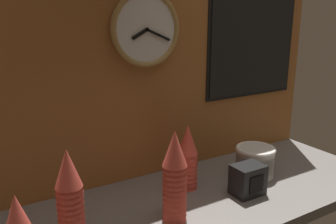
% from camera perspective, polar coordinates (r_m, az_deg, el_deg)
% --- Properties ---
extents(ground_plane, '(1.60, 0.56, 0.04)m').
position_cam_1_polar(ground_plane, '(1.31, 3.64, -14.38)').
color(ground_plane, slate).
extents(wall_tiled_back, '(1.60, 0.03, 1.05)m').
position_cam_1_polar(wall_tiled_back, '(1.37, -2.38, 10.96)').
color(wall_tiled_back, '#A3602D').
rests_on(wall_tiled_back, ground_plane).
extents(cup_stack_center_right, '(0.08, 0.08, 0.25)m').
position_cam_1_polar(cup_stack_center_right, '(1.32, 3.14, -7.20)').
color(cup_stack_center_right, '#DB4C3D').
rests_on(cup_stack_center_right, ground_plane).
extents(cup_stack_left, '(0.08, 0.08, 0.28)m').
position_cam_1_polar(cup_stack_left, '(1.06, -15.48, -12.83)').
color(cup_stack_left, '#DB4C3D').
rests_on(cup_stack_left, ground_plane).
extents(cup_stack_center, '(0.08, 0.08, 0.30)m').
position_cam_1_polar(cup_stack_center, '(1.11, 1.07, -10.32)').
color(cup_stack_center, '#DB4C3D').
rests_on(cup_stack_center, ground_plane).
extents(bowl_stack_right, '(0.16, 0.16, 0.12)m').
position_cam_1_polar(bowl_stack_right, '(1.48, 13.78, -7.53)').
color(bowl_stack_right, beige).
rests_on(bowl_stack_right, ground_plane).
extents(wall_clock, '(0.28, 0.03, 0.28)m').
position_cam_1_polar(wall_clock, '(1.32, -3.55, 13.10)').
color(wall_clock, white).
extents(menu_board, '(0.50, 0.01, 0.51)m').
position_cam_1_polar(menu_board, '(1.64, 13.49, 11.33)').
color(menu_board, black).
extents(napkin_dispenser, '(0.11, 0.09, 0.11)m').
position_cam_1_polar(napkin_dispenser, '(1.33, 12.69, -10.55)').
color(napkin_dispenser, black).
rests_on(napkin_dispenser, ground_plane).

